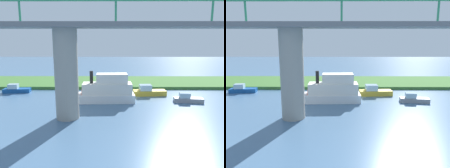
# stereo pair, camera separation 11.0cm
# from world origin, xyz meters

# --- Properties ---
(ground_plane) EXTENTS (160.00, 160.00, 0.00)m
(ground_plane) POSITION_xyz_m (0.00, 0.00, 0.00)
(ground_plane) COLOR #4C7093
(grassy_bank) EXTENTS (80.00, 12.00, 0.50)m
(grassy_bank) POSITION_xyz_m (0.00, -6.00, 0.25)
(grassy_bank) COLOR #427533
(grassy_bank) RESTS_ON ground
(bridge_pylon) EXTENTS (2.54, 2.54, 9.82)m
(bridge_pylon) POSITION_xyz_m (4.19, 14.56, 4.91)
(bridge_pylon) COLOR #9E998E
(bridge_pylon) RESTS_ON ground
(bridge_span) EXTENTS (75.03, 4.30, 3.25)m
(bridge_span) POSITION_xyz_m (4.19, 14.54, 10.31)
(bridge_span) COLOR slate
(bridge_span) RESTS_ON bridge_pylon
(person_on_bank) EXTENTS (0.45, 0.45, 1.39)m
(person_on_bank) POSITION_xyz_m (1.21, -2.82, 1.20)
(person_on_bank) COLOR #2D334C
(person_on_bank) RESTS_ON grassy_bank
(mooring_post) EXTENTS (0.20, 0.20, 0.70)m
(mooring_post) POSITION_xyz_m (8.63, -1.77, 0.85)
(mooring_post) COLOR brown
(mooring_post) RESTS_ON grassy_bank
(houseboat_blue) EXTENTS (8.66, 3.16, 4.38)m
(houseboat_blue) POSITION_xyz_m (0.15, 7.71, 1.62)
(houseboat_blue) COLOR white
(houseboat_blue) RESTS_ON ground
(skiff_small) EXTENTS (5.38, 3.43, 1.69)m
(skiff_small) POSITION_xyz_m (0.48, 2.96, 0.60)
(skiff_small) COLOR #99999E
(skiff_small) RESTS_ON ground
(motorboat_white) EXTENTS (4.11, 1.90, 1.32)m
(motorboat_white) POSITION_xyz_m (-11.32, 7.94, 0.47)
(motorboat_white) COLOR #99999E
(motorboat_white) RESTS_ON ground
(motorboat_red) EXTENTS (4.41, 1.96, 1.42)m
(motorboat_red) POSITION_xyz_m (15.34, 2.16, 0.51)
(motorboat_red) COLOR #195199
(motorboat_red) RESTS_ON ground
(pontoon_yellow) EXTENTS (5.20, 2.14, 1.70)m
(pontoon_yellow) POSITION_xyz_m (-6.44, 3.98, 0.61)
(pontoon_yellow) COLOR gold
(pontoon_yellow) RESTS_ON ground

